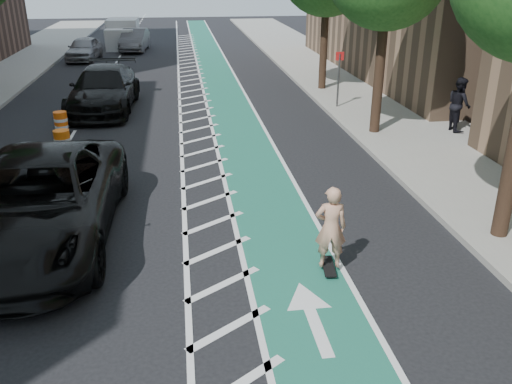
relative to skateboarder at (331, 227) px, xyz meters
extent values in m
plane|color=black|center=(-3.70, 1.14, -0.98)|extent=(120.00, 120.00, 0.00)
cube|color=#1A5B51|center=(-0.70, 11.14, -0.98)|extent=(2.00, 90.00, 0.01)
cube|color=silver|center=(-2.20, 11.14, -0.98)|extent=(1.40, 90.00, 0.01)
cube|color=gray|center=(5.80, 11.14, -0.91)|extent=(5.00, 90.00, 0.15)
cube|color=gray|center=(3.35, 11.14, -0.90)|extent=(0.12, 90.00, 0.16)
cylinder|color=#382619|center=(4.20, 1.14, 1.22)|extent=(0.36, 0.36, 4.40)
cylinder|color=#382619|center=(4.20, 9.14, 1.22)|extent=(0.36, 0.36, 4.40)
cylinder|color=#382619|center=(4.20, 17.14, 1.22)|extent=(0.36, 0.36, 4.40)
cylinder|color=#4C4C4C|center=(3.90, 13.14, 0.22)|extent=(0.08, 0.08, 2.40)
cube|color=red|center=(3.90, 13.14, 1.32)|extent=(0.35, 0.02, 0.35)
cube|color=black|center=(0.00, 0.00, -0.89)|extent=(0.34, 0.86, 0.03)
cylinder|color=black|center=(-0.05, 0.29, -0.95)|extent=(0.04, 0.07, 0.06)
cylinder|color=black|center=(0.12, 0.26, -0.95)|extent=(0.04, 0.07, 0.06)
cylinder|color=black|center=(-0.12, -0.26, -0.95)|extent=(0.04, 0.07, 0.06)
cylinder|color=black|center=(0.05, -0.29, -0.95)|extent=(0.04, 0.07, 0.06)
imported|color=tan|center=(0.00, 0.00, 0.00)|extent=(0.69, 0.50, 1.75)
imported|color=black|center=(-6.10, 2.16, 0.00)|extent=(3.43, 7.18, 1.98)
imported|color=black|center=(-6.10, 14.49, -0.07)|extent=(2.86, 6.40, 1.82)
imported|color=gray|center=(-9.03, 28.57, -0.23)|extent=(2.15, 4.57, 1.51)
imported|color=#59585D|center=(-5.99, 32.49, -0.20)|extent=(2.06, 4.89, 1.57)
imported|color=black|center=(7.24, 8.89, 0.15)|extent=(0.77, 0.98, 1.97)
cube|color=silver|center=(-7.02, 35.33, 0.04)|extent=(2.31, 3.33, 2.06)
cube|color=silver|center=(-7.05, 32.86, -0.21)|extent=(2.08, 1.68, 1.54)
cylinder|color=black|center=(-7.99, 32.47, -0.62)|extent=(0.27, 0.72, 0.72)
cylinder|color=black|center=(-6.14, 32.44, -0.62)|extent=(0.27, 0.72, 0.72)
cylinder|color=black|center=(-7.93, 36.17, -0.62)|extent=(0.27, 0.72, 0.72)
cylinder|color=black|center=(-6.08, 36.14, -0.62)|extent=(0.27, 0.72, 0.72)
cylinder|color=orange|center=(-6.74, 8.25, -0.54)|extent=(0.51, 0.51, 0.89)
cylinder|color=silver|center=(-6.74, 8.25, -0.69)|extent=(0.52, 0.52, 0.12)
cylinder|color=silver|center=(-6.74, 8.25, -0.41)|extent=(0.52, 0.52, 0.12)
cylinder|color=black|center=(-6.74, 8.25, -0.96)|extent=(0.65, 0.65, 0.04)
cylinder|color=#FF5F0D|center=(-7.30, 10.99, -0.57)|extent=(0.48, 0.48, 0.84)
cylinder|color=silver|center=(-7.30, 10.99, -0.71)|extent=(0.49, 0.49, 0.11)
cylinder|color=silver|center=(-7.30, 10.99, -0.45)|extent=(0.49, 0.49, 0.11)
cylinder|color=black|center=(-7.30, 10.99, -0.97)|extent=(0.61, 0.61, 0.04)
cylinder|color=orange|center=(-6.81, 18.04, -0.49)|extent=(0.58, 0.58, 1.00)
cylinder|color=silver|center=(-6.81, 18.04, -0.65)|extent=(0.59, 0.59, 0.13)
cylinder|color=silver|center=(-6.81, 18.04, -0.34)|extent=(0.59, 0.59, 0.13)
cylinder|color=black|center=(-6.81, 18.04, -0.96)|extent=(0.73, 0.73, 0.04)
camera|label=1|loc=(-2.82, -9.39, 4.82)|focal=38.00mm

